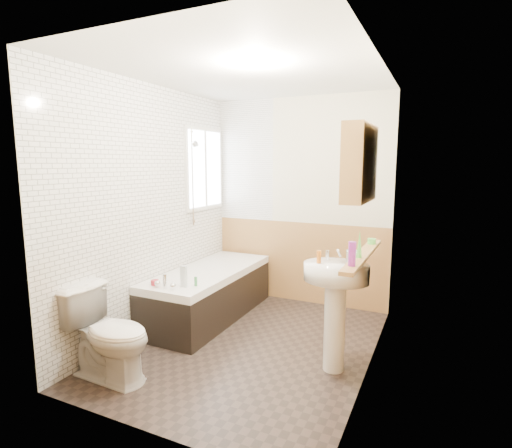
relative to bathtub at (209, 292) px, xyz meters
The scene contains 26 objects.
floor 0.91m from the bathtub, 32.32° to the right, with size 2.80×2.80×0.00m, color black.
ceiling 2.38m from the bathtub, 32.32° to the right, with size 2.80×2.80×0.00m, color white.
wall_back 1.54m from the bathtub, 52.40° to the left, with size 2.20×0.02×2.50m, color beige.
wall_front 2.23m from the bathtub, 68.70° to the right, with size 2.20×0.02×2.50m, color beige.
wall_left 1.13m from the bathtub, 129.44° to the right, with size 0.02×2.80×2.50m, color beige.
wall_right 2.13m from the bathtub, 14.09° to the right, with size 0.02×2.80×2.50m, color beige.
wainscot_right 1.89m from the bathtub, 14.26° to the right, with size 0.01×2.80×1.00m, color #B08048.
wainscot_front 2.00m from the bathtub, 68.47° to the right, with size 2.20×0.01×1.00m, color #B08048.
wainscot_back 1.20m from the bathtub, 51.75° to the left, with size 2.20×0.01×1.00m, color #B08048.
tile_cladding_left 1.13m from the bathtub, 127.78° to the right, with size 0.01×2.80×2.50m, color white.
tile_return_back 1.73m from the bathtub, 89.69° to the left, with size 0.75×0.01×1.50m, color white.
window 1.49m from the bathtub, 124.28° to the left, with size 0.03×0.79×0.99m.
bathtub is the anchor object (origin of this frame).
shower_riser 1.42m from the bathtub, 147.91° to the left, with size 0.10×0.07×1.12m.
toilet 1.46m from the bathtub, 91.18° to the right, with size 0.42×0.75×0.74m, color white.
sink 1.71m from the bathtub, 19.91° to the right, with size 0.53×0.43×1.03m.
pine_shelf 1.98m from the bathtub, 16.34° to the right, with size 0.10×1.25×0.03m, color #B08048.
medicine_cabinet 2.35m from the bathtub, 20.87° to the right, with size 0.16×0.63×0.57m.
foam_can 2.17m from the bathtub, 28.45° to the right, with size 0.05×0.05×0.17m, color purple.
green_bottle 2.08m from the bathtub, 21.44° to the right, with size 0.04×0.04×0.21m, color #59C647.
black_jar 1.93m from the bathtub, ahead, with size 0.07×0.07×0.05m, color #59C647.
soap_bottle 1.93m from the bathtub, 19.68° to the right, with size 0.09×0.19×0.09m, color silver.
clear_bottle 1.70m from the bathtub, 23.02° to the right, with size 0.04×0.04×0.10m, color orange.
blue_gel 0.76m from the bathtub, 78.89° to the right, with size 0.06×0.04×0.21m, color silver.
cream_jar 0.79m from the bathtub, 102.80° to the right, with size 0.08×0.08×0.05m, color maroon.
orange_bottle 0.69m from the bathtub, 69.79° to the right, with size 0.03×0.03×0.09m, color #388447.
Camera 1 is at (1.58, -3.23, 1.72)m, focal length 28.00 mm.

